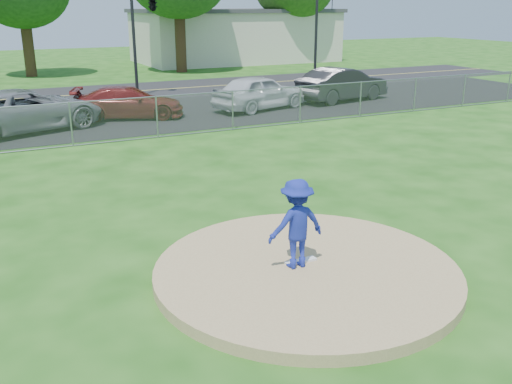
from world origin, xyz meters
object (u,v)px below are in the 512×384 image
pitcher (296,224)px  commercial_building (235,35)px  parked_car_gray (26,110)px  parked_car_darkred (129,102)px  traffic_signal_center (150,5)px  traffic_signal_right (320,27)px  parked_car_pearl (259,92)px  parked_car_charcoal (342,84)px

pitcher → commercial_building: bearing=-111.7°
parked_car_gray → parked_car_darkred: (4.16, 0.83, -0.14)m
traffic_signal_center → traffic_signal_right: bearing=0.0°
parked_car_pearl → parked_car_darkred: bearing=68.7°
commercial_building → parked_car_charcoal: bearing=-100.7°
parked_car_darkred → parked_car_charcoal: bearing=-71.6°
traffic_signal_center → parked_car_charcoal: size_ratio=1.12×
traffic_signal_center → pitcher: traffic_signal_center is taller
traffic_signal_right → parked_car_darkred: traffic_signal_right is taller
commercial_building → parked_car_charcoal: 22.44m
traffic_signal_right → parked_car_charcoal: (-2.41, -6.01, -2.53)m
pitcher → parked_car_charcoal: size_ratio=0.32×
parked_car_pearl → parked_car_gray: bearing=75.7°
commercial_building → traffic_signal_center: (-12.03, -16.00, 2.45)m
traffic_signal_right → pitcher: 26.31m
commercial_building → traffic_signal_right: (-1.76, -16.00, 1.20)m
parked_car_gray → parked_car_pearl: 10.09m
parked_car_darkred → traffic_signal_right: bearing=-46.7°
commercial_building → pitcher: 41.21m
commercial_building → parked_car_gray: 29.65m
traffic_signal_right → parked_car_gray: bearing=-159.0°
parked_car_darkred → parked_car_gray: bearing=120.7°
parked_car_gray → parked_car_charcoal: parked_car_charcoal is taller
traffic_signal_right → parked_car_charcoal: size_ratio=1.12×
parked_car_pearl → parked_car_charcoal: 4.85m
parked_car_gray → parked_car_pearl: bearing=-108.1°
pitcher → traffic_signal_right: bearing=-122.0°
parked_car_gray → pitcher: bearing=171.4°
traffic_signal_center → parked_car_charcoal: 10.59m
pitcher → parked_car_gray: 15.53m
parked_car_gray → commercial_building: bearing=-59.7°
traffic_signal_center → parked_car_gray: bearing=-136.8°
commercial_building → parked_car_darkred: (-14.94, -21.81, -1.49)m
parked_car_charcoal → parked_car_darkred: bearing=77.3°
parked_car_pearl → parked_car_charcoal: (4.84, 0.38, 0.03)m
traffic_signal_right → traffic_signal_center: bearing=-180.0°
parked_car_darkred → parked_car_pearl: parked_car_pearl is taller
commercial_building → parked_car_darkred: commercial_building is taller
parked_car_gray → parked_car_charcoal: bearing=-107.1°
commercial_building → traffic_signal_right: size_ratio=2.93×
traffic_signal_right → parked_car_pearl: size_ratio=1.21×
pitcher → parked_car_pearl: size_ratio=0.35×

